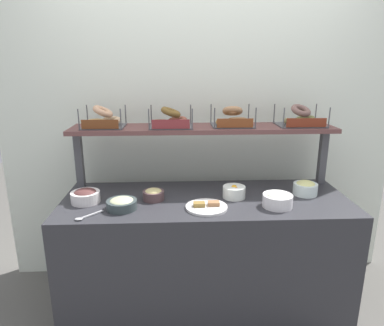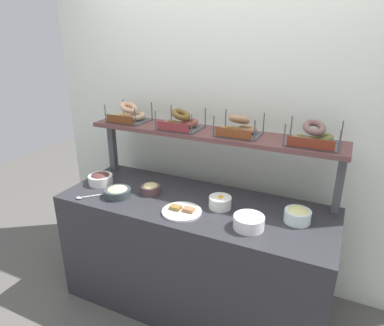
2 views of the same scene
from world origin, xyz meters
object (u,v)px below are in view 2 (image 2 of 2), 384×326
at_px(bagel_basket_cinnamon_raisin, 180,122).
at_px(bagel_basket_everything, 239,128).
at_px(bowl_egg_salad, 298,215).
at_px(serving_plate_white, 182,211).
at_px(bowl_tuna_salad, 118,192).
at_px(bowl_cream_cheese, 249,221).
at_px(bagel_basket_plain, 129,115).
at_px(bowl_fruit_salad, 220,202).
at_px(serving_spoon_near_plate, 85,197).
at_px(bagel_basket_poppy, 313,137).
at_px(bowl_chocolate_spread, 101,179).
at_px(bowl_hummus, 151,188).

bearing_deg(bagel_basket_cinnamon_raisin, bagel_basket_everything, 3.36).
height_order(bowl_egg_salad, serving_plate_white, bowl_egg_salad).
bearing_deg(bagel_basket_cinnamon_raisin, bowl_tuna_salad, -127.05).
bearing_deg(bowl_cream_cheese, bagel_basket_everything, 117.67).
distance_m(bowl_tuna_salad, bagel_basket_plain, 0.63).
bearing_deg(bowl_cream_cheese, bowl_fruit_salad, 146.06).
xyz_separation_m(bowl_fruit_salad, bagel_basket_everything, (0.02, 0.27, 0.43)).
height_order(serving_plate_white, bagel_basket_cinnamon_raisin, bagel_basket_cinnamon_raisin).
relative_size(bowl_cream_cheese, bowl_tuna_salad, 0.99).
bearing_deg(serving_spoon_near_plate, bowl_egg_salad, 12.45).
xyz_separation_m(serving_spoon_near_plate, bagel_basket_everything, (0.92, 0.54, 0.47)).
bearing_deg(bagel_basket_poppy, bowl_fruit_salad, -152.43).
height_order(bowl_egg_salad, bagel_basket_cinnamon_raisin, bagel_basket_cinnamon_raisin).
height_order(bowl_tuna_salad, serving_spoon_near_plate, bowl_tuna_salad).
distance_m(bowl_fruit_salad, bagel_basket_everything, 0.51).
xyz_separation_m(bowl_cream_cheese, bowl_fruit_salad, (-0.24, 0.16, -0.01)).
distance_m(bowl_egg_salad, bagel_basket_everything, 0.68).
bearing_deg(serving_spoon_near_plate, bowl_chocolate_spread, 102.63).
xyz_separation_m(bowl_egg_salad, bagel_basket_everything, (-0.47, 0.23, 0.43)).
distance_m(bowl_cream_cheese, serving_plate_white, 0.44).
xyz_separation_m(serving_spoon_near_plate, bagel_basket_cinnamon_raisin, (0.49, 0.52, 0.47)).
height_order(serving_plate_white, bagel_basket_poppy, bagel_basket_poppy).
relative_size(bagel_basket_everything, bagel_basket_poppy, 0.89).
distance_m(bowl_chocolate_spread, bowl_cream_cheese, 1.20).
xyz_separation_m(bowl_chocolate_spread, bagel_basket_cinnamon_raisin, (0.54, 0.28, 0.43)).
bearing_deg(bowl_tuna_salad, bagel_basket_cinnamon_raisin, 52.95).
height_order(bowl_fruit_salad, serving_spoon_near_plate, bowl_fruit_salad).
distance_m(bowl_hummus, bagel_basket_plain, 0.62).
bearing_deg(bagel_basket_cinnamon_raisin, bowl_chocolate_spread, -152.92).
bearing_deg(bagel_basket_poppy, bagel_basket_plain, 179.90).
xyz_separation_m(bowl_hummus, serving_plate_white, (0.33, -0.16, -0.03)).
distance_m(bowl_chocolate_spread, bowl_tuna_salad, 0.27).
bearing_deg(bowl_hummus, serving_plate_white, -25.45).
distance_m(serving_plate_white, bagel_basket_plain, 0.93).
bearing_deg(bowl_hummus, bowl_tuna_salad, -142.32).
xyz_separation_m(bowl_hummus, serving_spoon_near_plate, (-0.37, -0.26, -0.03)).
height_order(bowl_cream_cheese, serving_plate_white, bowl_cream_cheese).
xyz_separation_m(bowl_fruit_salad, bagel_basket_poppy, (0.50, 0.26, 0.44)).
bearing_deg(serving_plate_white, bagel_basket_plain, 147.53).
relative_size(serving_plate_white, bagel_basket_cinnamon_raisin, 0.86).
distance_m(bowl_hummus, bagel_basket_poppy, 1.15).
distance_m(bowl_egg_salad, serving_spoon_near_plate, 1.42).
bearing_deg(bagel_basket_everything, bowl_cream_cheese, -62.33).
xyz_separation_m(bagel_basket_plain, bagel_basket_cinnamon_raisin, (0.46, -0.02, -0.00)).
relative_size(bowl_fruit_salad, bagel_basket_everything, 0.52).
xyz_separation_m(bowl_cream_cheese, serving_plate_white, (-0.44, -0.01, -0.04)).
bearing_deg(bagel_basket_plain, bowl_hummus, -38.32).
bearing_deg(bowl_fruit_salad, bowl_egg_salad, 3.86).
bearing_deg(serving_plate_white, bowl_egg_salad, 16.44).
xyz_separation_m(bowl_cream_cheese, bagel_basket_cinnamon_raisin, (-0.65, 0.41, 0.43)).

